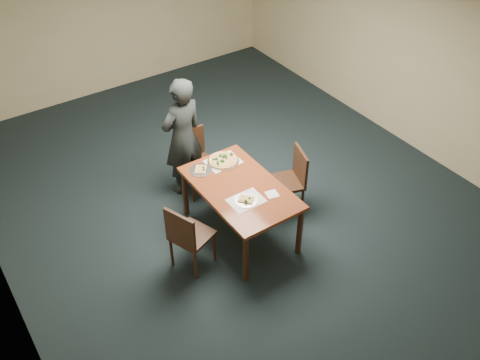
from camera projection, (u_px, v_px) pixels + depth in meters
ground at (241, 206)px, 7.24m from camera, size 8.00×8.00×0.00m
room_shell at (241, 93)px, 6.14m from camera, size 8.00×8.00×8.00m
dining_table at (240, 192)px, 6.43m from camera, size 0.90×1.50×0.75m
chair_far at (195, 157)px, 7.23m from camera, size 0.43×0.43×0.91m
chair_left at (187, 235)px, 6.07m from camera, size 0.54×0.54×0.91m
chair_right at (291, 177)px, 6.89m from camera, size 0.53×0.53×0.91m
diner at (183, 137)px, 7.01m from camera, size 0.67×0.49×1.70m
placemat_main at (223, 162)px, 6.76m from camera, size 0.42×0.32×0.00m
placemat_near at (246, 200)px, 6.18m from camera, size 0.40×0.30×0.00m
pizza_pan at (223, 160)px, 6.75m from camera, size 0.40×0.40×0.07m
slice_plate_near at (246, 200)px, 6.17m from camera, size 0.28×0.28×0.06m
slice_plate_far at (201, 170)px, 6.61m from camera, size 0.28×0.28×0.06m
napkin at (272, 194)px, 6.26m from camera, size 0.17×0.17×0.01m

